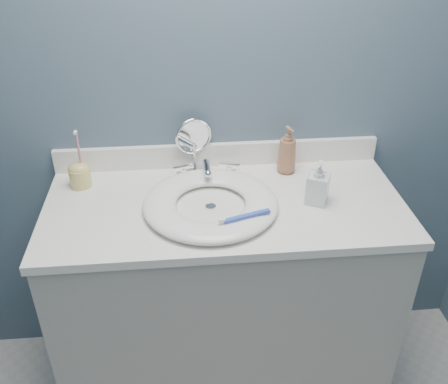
{
  "coord_description": "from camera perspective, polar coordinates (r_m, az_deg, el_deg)",
  "views": [
    {
      "loc": [
        -0.14,
        -0.44,
        1.81
      ],
      "look_at": [
        -0.01,
        0.94,
        0.94
      ],
      "focal_mm": 40.0,
      "sensor_mm": 36.0,
      "label": 1
    }
  ],
  "objects": [
    {
      "name": "faucet",
      "position": [
        1.82,
        -1.99,
        2.34
      ],
      "size": [
        0.25,
        0.13,
        0.07
      ],
      "color": "silver",
      "rests_on": "countertop"
    },
    {
      "name": "basin",
      "position": [
        1.65,
        -1.54,
        -1.28
      ],
      "size": [
        0.45,
        0.45,
        0.04
      ],
      "primitive_type": null,
      "color": "white",
      "rests_on": "countertop"
    },
    {
      "name": "soap_bottle_clear",
      "position": [
        1.68,
        10.71,
        1.1
      ],
      "size": [
        0.09,
        0.09,
        0.15
      ],
      "primitive_type": "imported",
      "rotation": [
        0.0,
        0.0,
        -0.45
      ],
      "color": "silver",
      "rests_on": "countertop"
    },
    {
      "name": "toothbrush_holder",
      "position": [
        1.83,
        -16.17,
        2.0
      ],
      "size": [
        0.08,
        0.08,
        0.22
      ],
      "rotation": [
        0.0,
        0.0,
        0.22
      ],
      "color": "#DBC56D",
      "rests_on": "countertop"
    },
    {
      "name": "vanity_cabinet",
      "position": [
        1.98,
        0.08,
        -12.26
      ],
      "size": [
        1.2,
        0.55,
        0.85
      ],
      "primitive_type": "cube",
      "color": "#A8A499",
      "rests_on": "ground"
    },
    {
      "name": "makeup_mirror",
      "position": [
        1.84,
        -3.47,
        5.73
      ],
      "size": [
        0.14,
        0.08,
        0.21
      ],
      "rotation": [
        0.0,
        0.0,
        0.31
      ],
      "color": "silver",
      "rests_on": "countertop"
    },
    {
      "name": "back_wall",
      "position": [
        1.8,
        -0.76,
        12.27
      ],
      "size": [
        2.2,
        0.02,
        2.4
      ],
      "primitive_type": "cube",
      "color": "#49626D",
      "rests_on": "ground"
    },
    {
      "name": "backsplash",
      "position": [
        1.9,
        -0.67,
        4.3
      ],
      "size": [
        1.22,
        0.02,
        0.09
      ],
      "primitive_type": "cube",
      "color": "white",
      "rests_on": "countertop"
    },
    {
      "name": "drain",
      "position": [
        1.66,
        -1.53,
        -1.71
      ],
      "size": [
        0.04,
        0.04,
        0.01
      ],
      "primitive_type": "cylinder",
      "color": "silver",
      "rests_on": "countertop"
    },
    {
      "name": "toothbrush_lying",
      "position": [
        1.55,
        2.43,
        -2.82
      ],
      "size": [
        0.17,
        0.07,
        0.02
      ],
      "rotation": [
        0.0,
        0.0,
        0.31
      ],
      "color": "blue",
      "rests_on": "basin"
    },
    {
      "name": "countertop",
      "position": [
        1.7,
        0.09,
        -1.6
      ],
      "size": [
        1.22,
        0.57,
        0.03
      ],
      "primitive_type": "cube",
      "color": "white",
      "rests_on": "vanity_cabinet"
    },
    {
      "name": "soap_bottle_amber",
      "position": [
        1.84,
        7.24,
        4.79
      ],
      "size": [
        0.09,
        0.09,
        0.18
      ],
      "primitive_type": "imported",
      "rotation": [
        0.0,
        0.0,
        0.27
      ],
      "color": "#946143",
      "rests_on": "countertop"
    }
  ]
}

